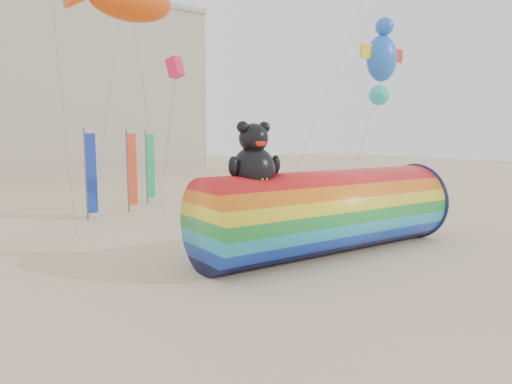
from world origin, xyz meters
TOP-DOWN VIEW (x-y plane):
  - ground at (0.00, 0.00)m, footprint 160.00×160.00m
  - windsock_assembly at (2.51, -0.74)m, footprint 11.59×3.53m
  - kite_handler at (4.70, 2.14)m, footprint 0.62×0.43m
  - fabric_bundle at (5.72, 0.06)m, footprint 2.62×1.35m
  - festival_banners at (-0.85, 14.05)m, footprint 5.78×4.30m
  - flying_kites at (1.80, 7.94)m, footprint 30.27×12.86m

SIDE VIEW (x-z plane):
  - ground at x=0.00m, z-range 0.00..0.00m
  - fabric_bundle at x=5.72m, z-range -0.03..0.37m
  - kite_handler at x=4.70m, z-range 0.00..1.64m
  - windsock_assembly at x=2.51m, z-range -0.90..4.45m
  - festival_banners at x=-0.85m, z-range 0.04..5.24m
  - flying_kites at x=1.80m, z-range 6.72..15.08m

